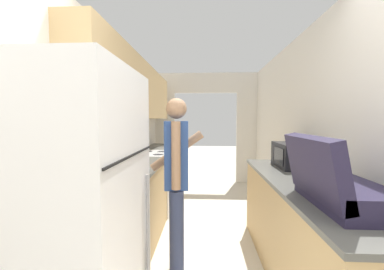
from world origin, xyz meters
The scene contains 10 objects.
wall_left centered at (-1.10, 2.14, 1.53)m, with size 0.38×7.02×2.50m.
wall_right centered at (1.19, 1.71, 1.25)m, with size 0.06×7.02×2.50m.
wall_far_with_doorway centered at (0.00, 4.65, 1.42)m, with size 2.72×0.06×2.50m.
counter_left centered at (-0.86, 2.58, 0.46)m, with size 0.62×3.46×0.91m.
counter_right centered at (0.86, 1.29, 0.46)m, with size 0.62×2.22×0.91m.
refrigerator centered at (-0.79, 0.52, 0.87)m, with size 0.77×0.81×1.74m.
range_oven centered at (-0.85, 2.93, 0.46)m, with size 0.66×0.76×1.05m.
person centered at (-0.27, 1.36, 0.88)m, with size 0.53×0.39×1.64m.
suitcase centered at (0.79, 0.72, 1.05)m, with size 0.47×0.67×0.44m.
microwave centered at (0.97, 1.91, 1.05)m, with size 0.34×0.52×0.27m.
Camera 1 is at (-0.02, -0.76, 1.45)m, focal length 22.00 mm.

